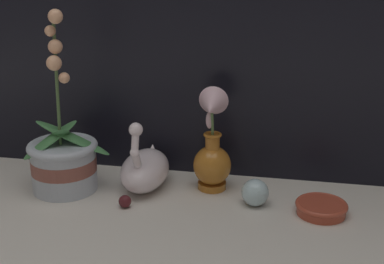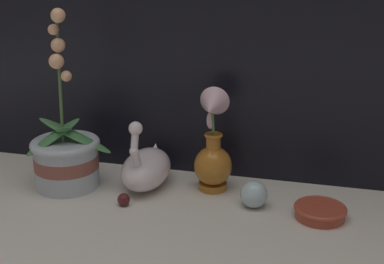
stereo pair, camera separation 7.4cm
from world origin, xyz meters
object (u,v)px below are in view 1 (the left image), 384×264
orchid_potted_plant (63,158)px  amber_dish (321,207)px  glass_sphere (255,192)px  blue_vase (212,151)px  swan_figurine (145,168)px

orchid_potted_plant → amber_dish: bearing=-1.4°
orchid_potted_plant → glass_sphere: size_ratio=6.94×
orchid_potted_plant → blue_vase: (0.37, 0.07, 0.02)m
orchid_potted_plant → blue_vase: orchid_potted_plant is taller
swan_figurine → glass_sphere: swan_figurine is taller
swan_figurine → orchid_potted_plant: bearing=-165.7°
orchid_potted_plant → swan_figurine: size_ratio=2.20×
orchid_potted_plant → blue_vase: 0.38m
blue_vase → glass_sphere: (0.12, -0.07, -0.07)m
blue_vase → amber_dish: (0.27, -0.08, -0.09)m
glass_sphere → swan_figurine: bearing=170.0°
blue_vase → amber_dish: blue_vase is taller
orchid_potted_plant → glass_sphere: (0.48, 0.00, -0.05)m
blue_vase → amber_dish: bearing=-17.3°
blue_vase → orchid_potted_plant: bearing=-169.4°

